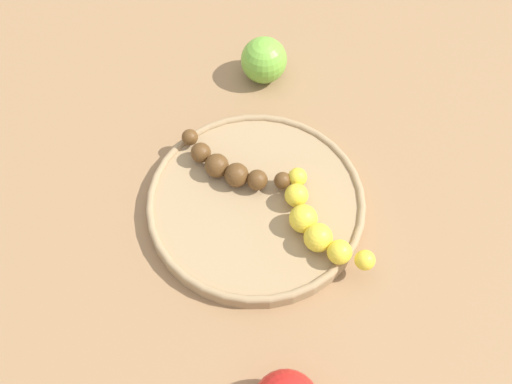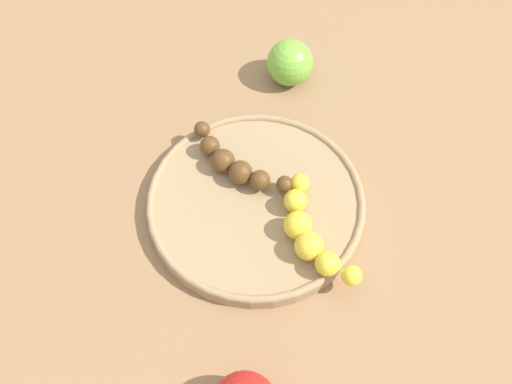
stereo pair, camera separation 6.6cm
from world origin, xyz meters
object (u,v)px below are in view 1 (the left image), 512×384
(apple_green, at_px, (264,60))
(banana_overripe, at_px, (229,167))
(fruit_bowl, at_px, (256,203))
(banana_yellow, at_px, (316,225))

(apple_green, bearing_deg, banana_overripe, -9.14)
(fruit_bowl, relative_size, apple_green, 4.13)
(banana_yellow, xyz_separation_m, apple_green, (-0.27, -0.08, -0.00))
(banana_yellow, bearing_deg, fruit_bowl, -65.17)
(fruit_bowl, height_order, apple_green, apple_green)
(banana_yellow, relative_size, apple_green, 1.98)
(fruit_bowl, bearing_deg, apple_green, -178.28)
(fruit_bowl, bearing_deg, banana_overripe, -134.48)
(banana_overripe, height_order, apple_green, apple_green)
(fruit_bowl, bearing_deg, banana_yellow, 62.12)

